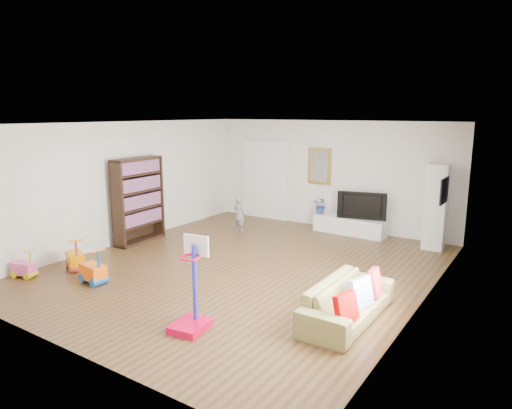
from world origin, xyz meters
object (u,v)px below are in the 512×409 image
Objects in this scene: bookshelf at (138,200)px; basketball_hoop at (189,285)px; media_console at (349,226)px; sofa at (348,301)px.

basketball_hoop is (3.82, -2.62, -0.31)m from bookshelf.
bookshelf is (-3.73, -3.25, 0.75)m from media_console.
basketball_hoop is (0.09, -5.87, 0.44)m from media_console.
bookshelf is at bearing 78.62° from sofa.
media_console is 5.88m from basketball_hoop.
bookshelf is at bearing 137.37° from basketball_hoop.
sofa reaches higher than media_console.
bookshelf reaches higher than basketball_hoop.
sofa is 2.25m from basketball_hoop.
basketball_hoop reaches higher than sofa.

